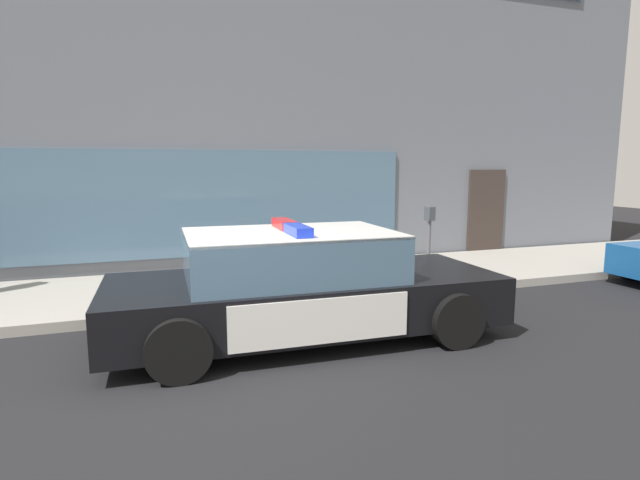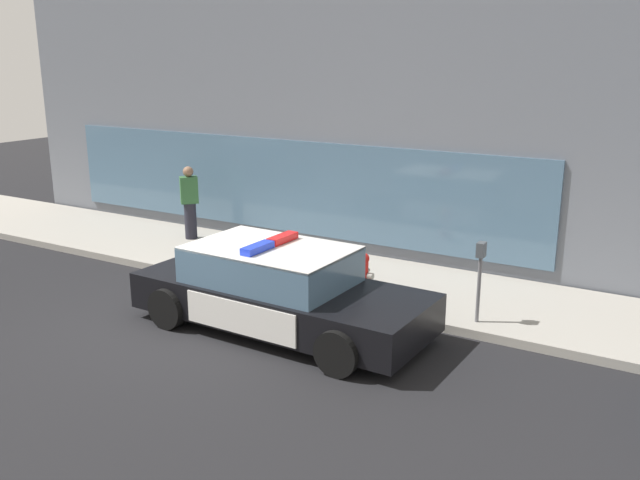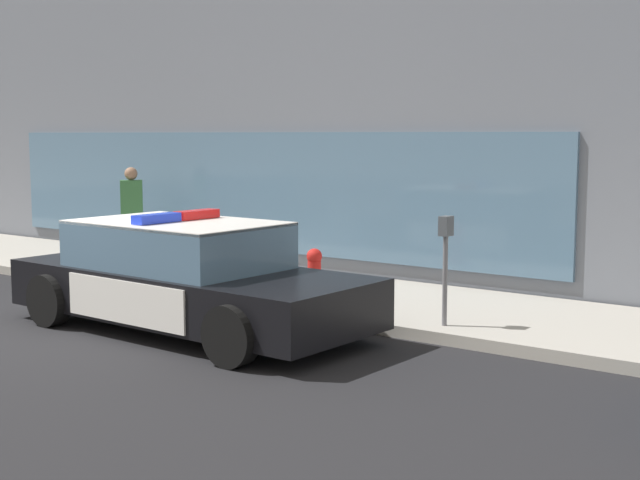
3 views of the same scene
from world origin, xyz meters
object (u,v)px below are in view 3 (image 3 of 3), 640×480
Objects in this scene: police_cruiser at (186,277)px; parking_meter at (446,250)px; fire_hydrant at (315,275)px; pedestrian_on_sidewalk at (132,213)px.

police_cruiser is 3.26m from parking_meter.
pedestrian_on_sidewalk is at bearing 166.66° from fire_hydrant.
parking_meter is at bearing -9.94° from fire_hydrant.
parking_meter is (7.45, -1.63, 0.07)m from pedestrian_on_sidewalk.
parking_meter is (2.82, 1.58, 0.40)m from police_cruiser.
police_cruiser is 5.65m from pedestrian_on_sidewalk.
fire_hydrant is 5.35m from pedestrian_on_sidewalk.
pedestrian_on_sidewalk reaches higher than police_cruiser.
pedestrian_on_sidewalk is 1.28× the size of parking_meter.
pedestrian_on_sidewalk reaches higher than fire_hydrant.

